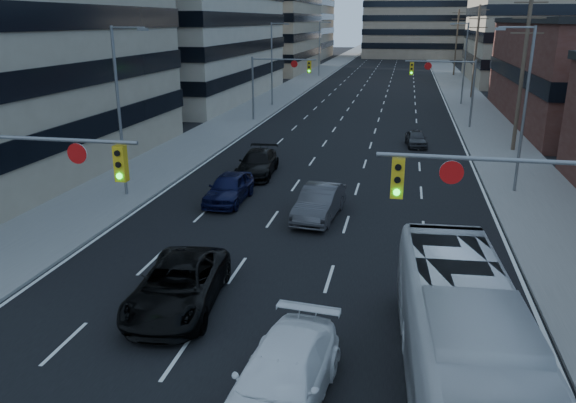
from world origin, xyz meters
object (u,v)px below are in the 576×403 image
at_px(transit_bus, 466,351).
at_px(sedan_blue, 229,188).
at_px(black_pickup, 178,286).
at_px(white_van, 282,379).

distance_m(transit_bus, sedan_blue, 18.23).
relative_size(black_pickup, white_van, 1.06).
bearing_deg(transit_bus, white_van, -171.69).
relative_size(transit_bus, sedan_blue, 2.48).
bearing_deg(black_pickup, white_van, -49.77).
xyz_separation_m(black_pickup, transit_bus, (8.89, -3.36, 0.79)).
xyz_separation_m(black_pickup, white_van, (4.49, -4.31, -0.01)).
height_order(black_pickup, transit_bus, transit_bus).
relative_size(black_pickup, sedan_blue, 1.25).
bearing_deg(black_pickup, transit_bus, -26.65).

